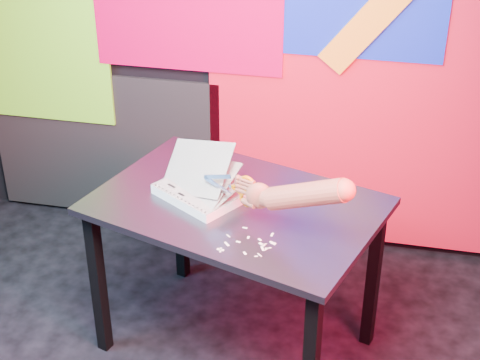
# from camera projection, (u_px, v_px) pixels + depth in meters

# --- Properties ---
(room) EXTENTS (3.01, 3.01, 2.71)m
(room) POSITION_uv_depth(u_px,v_px,m) (134.00, 123.00, 2.22)
(room) COLOR black
(room) RESTS_ON ground
(backdrop) EXTENTS (2.88, 0.05, 2.08)m
(backdrop) POSITION_uv_depth(u_px,v_px,m) (250.00, 72.00, 3.64)
(backdrop) COLOR red
(backdrop) RESTS_ON ground
(work_table) EXTENTS (1.30, 1.06, 0.75)m
(work_table) POSITION_uv_depth(u_px,v_px,m) (236.00, 223.00, 3.01)
(work_table) COLOR black
(work_table) RESTS_ON ground
(printout_stack) EXTENTS (0.41, 0.39, 0.26)m
(printout_stack) POSITION_uv_depth(u_px,v_px,m) (200.00, 191.00, 2.99)
(printout_stack) COLOR white
(printout_stack) RESTS_ON work_table
(scissors) EXTENTS (0.23, 0.10, 0.14)m
(scissors) POSITION_uv_depth(u_px,v_px,m) (244.00, 190.00, 2.79)
(scissors) COLOR #B9B9BB
(scissors) RESTS_ON printout_stack
(hand_forearm) EXTENTS (0.45, 0.22, 0.23)m
(hand_forearm) POSITION_uv_depth(u_px,v_px,m) (298.00, 194.00, 2.64)
(hand_forearm) COLOR brown
(hand_forearm) RESTS_ON work_table
(paper_clippings) EXTENTS (0.21, 0.18, 0.00)m
(paper_clippings) POSITION_uv_depth(u_px,v_px,m) (250.00, 244.00, 2.71)
(paper_clippings) COLOR white
(paper_clippings) RESTS_ON work_table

